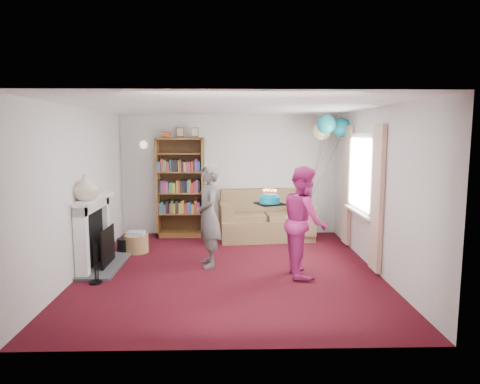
{
  "coord_description": "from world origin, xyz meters",
  "views": [
    {
      "loc": [
        0.01,
        -6.45,
        2.1
      ],
      "look_at": [
        0.18,
        0.6,
        1.14
      ],
      "focal_mm": 32.0,
      "sensor_mm": 36.0,
      "label": 1
    }
  ],
  "objects_px": {
    "person_striped": "(209,216)",
    "birthday_cake": "(270,200)",
    "bookcase": "(181,188)",
    "sofa": "(265,220)",
    "person_magenta": "(304,221)"
  },
  "relations": [
    {
      "from": "sofa",
      "to": "person_striped",
      "type": "bearing_deg",
      "value": -125.02
    },
    {
      "from": "sofa",
      "to": "person_striped",
      "type": "height_order",
      "value": "person_striped"
    },
    {
      "from": "bookcase",
      "to": "sofa",
      "type": "relative_size",
      "value": 1.22
    },
    {
      "from": "bookcase",
      "to": "person_magenta",
      "type": "relative_size",
      "value": 1.37
    },
    {
      "from": "person_striped",
      "to": "birthday_cake",
      "type": "bearing_deg",
      "value": 55.31
    },
    {
      "from": "person_striped",
      "to": "birthday_cake",
      "type": "height_order",
      "value": "person_striped"
    },
    {
      "from": "bookcase",
      "to": "person_striped",
      "type": "distance_m",
      "value": 2.2
    },
    {
      "from": "sofa",
      "to": "person_striped",
      "type": "xyz_separation_m",
      "value": [
        -1.05,
        -1.86,
        0.46
      ]
    },
    {
      "from": "sofa",
      "to": "birthday_cake",
      "type": "bearing_deg",
      "value": -98.56
    },
    {
      "from": "bookcase",
      "to": "birthday_cake",
      "type": "relative_size",
      "value": 6.1
    },
    {
      "from": "person_striped",
      "to": "birthday_cake",
      "type": "relative_size",
      "value": 4.46
    },
    {
      "from": "person_striped",
      "to": "person_magenta",
      "type": "distance_m",
      "value": 1.51
    },
    {
      "from": "sofa",
      "to": "person_magenta",
      "type": "bearing_deg",
      "value": -86.04
    },
    {
      "from": "birthday_cake",
      "to": "sofa",
      "type": "bearing_deg",
      "value": 86.95
    },
    {
      "from": "bookcase",
      "to": "sofa",
      "type": "xyz_separation_m",
      "value": [
        1.72,
        -0.23,
        -0.63
      ]
    }
  ]
}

